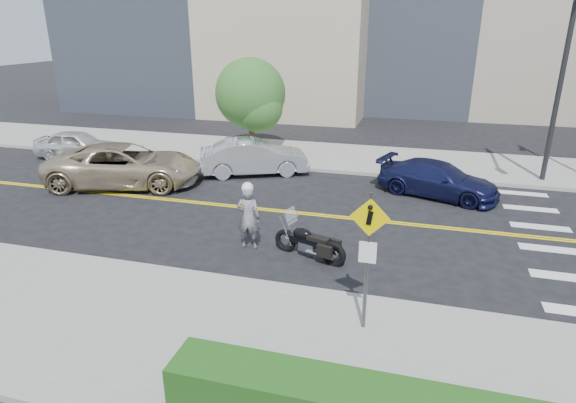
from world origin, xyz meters
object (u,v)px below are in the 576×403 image
(suv, at_px, (125,165))
(parked_car_blue, at_px, (438,179))
(parked_car_white, at_px, (77,144))
(motorcycle, at_px, (310,236))
(motorcyclist, at_px, (248,216))
(pedestrian_sign, at_px, (368,249))
(parked_car_silver, at_px, (254,157))

(suv, xyz_separation_m, parked_car_blue, (12.12, 2.05, -0.19))
(parked_car_blue, bearing_deg, parked_car_white, 105.28)
(motorcycle, bearing_deg, parked_car_blue, 79.76)
(motorcycle, bearing_deg, motorcyclist, -166.52)
(parked_car_white, bearing_deg, motorcycle, -126.90)
(parked_car_white, xyz_separation_m, parked_car_blue, (16.79, -1.03, -0.02))
(motorcycle, distance_m, suv, 9.66)
(motorcycle, bearing_deg, parked_car_white, 169.34)
(motorcycle, xyz_separation_m, parked_car_white, (-13.31, 7.40, 0.01))
(motorcyclist, relative_size, parked_car_white, 0.51)
(pedestrian_sign, relative_size, suv, 0.50)
(suv, distance_m, parked_car_white, 5.60)
(pedestrian_sign, distance_m, parked_car_white, 18.53)
(motorcyclist, height_order, parked_car_white, motorcyclist)
(parked_car_silver, bearing_deg, suv, 98.11)
(motorcyclist, xyz_separation_m, suv, (-6.80, 4.16, -0.16))
(motorcycle, distance_m, parked_car_silver, 8.29)
(motorcyclist, xyz_separation_m, parked_car_silver, (-2.30, 7.02, -0.24))
(motorcycle, bearing_deg, parked_car_silver, 138.38)
(motorcycle, height_order, suv, suv)
(motorcyclist, bearing_deg, parked_car_white, -37.93)
(parked_car_white, bearing_deg, pedestrian_sign, -132.49)
(suv, height_order, parked_car_silver, suv)
(motorcyclist, bearing_deg, motorcycle, 169.41)
(motorcyclist, relative_size, motorcycle, 0.91)
(parked_car_white, relative_size, parked_car_blue, 0.88)
(parked_car_blue, bearing_deg, parked_car_silver, 102.70)
(pedestrian_sign, bearing_deg, motorcycle, 121.31)
(suv, xyz_separation_m, parked_car_white, (-4.67, 3.08, -0.16))
(suv, height_order, parked_car_white, suv)
(motorcyclist, xyz_separation_m, parked_car_blue, (5.33, 6.21, -0.35))
(motorcyclist, distance_m, motorcycle, 1.88)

